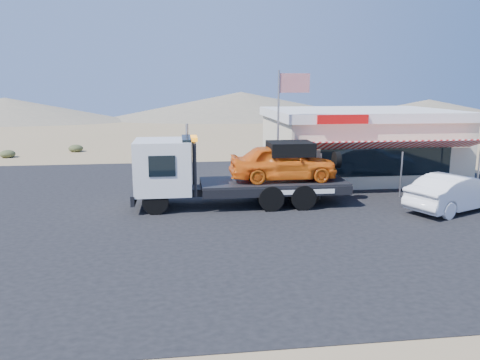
{
  "coord_description": "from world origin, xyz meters",
  "views": [
    {
      "loc": [
        -0.02,
        -17.52,
        5.35
      ],
      "look_at": [
        2.42,
        1.14,
        1.5
      ],
      "focal_mm": 35.0,
      "sensor_mm": 36.0,
      "label": 1
    }
  ],
  "objects_px": {
    "tow_truck": "(235,169)",
    "white_sedan": "(456,192)",
    "jerky_store": "(358,142)",
    "flagpole": "(283,118)"
  },
  "relations": [
    {
      "from": "tow_truck",
      "to": "white_sedan",
      "type": "distance_m",
      "value": 9.55
    },
    {
      "from": "tow_truck",
      "to": "jerky_store",
      "type": "distance_m",
      "value": 10.19
    },
    {
      "from": "white_sedan",
      "to": "tow_truck",
      "type": "bearing_deg",
      "value": 52.93
    },
    {
      "from": "white_sedan",
      "to": "flagpole",
      "type": "bearing_deg",
      "value": 36.19
    },
    {
      "from": "tow_truck",
      "to": "white_sedan",
      "type": "height_order",
      "value": "tow_truck"
    },
    {
      "from": "tow_truck",
      "to": "jerky_store",
      "type": "relative_size",
      "value": 0.9
    },
    {
      "from": "tow_truck",
      "to": "white_sedan",
      "type": "bearing_deg",
      "value": -13.16
    },
    {
      "from": "white_sedan",
      "to": "flagpole",
      "type": "height_order",
      "value": "flagpole"
    },
    {
      "from": "tow_truck",
      "to": "flagpole",
      "type": "bearing_deg",
      "value": 34.17
    },
    {
      "from": "flagpole",
      "to": "white_sedan",
      "type": "bearing_deg",
      "value": -29.9
    }
  ]
}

